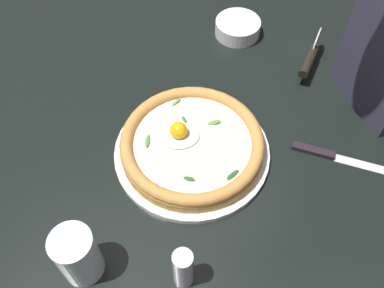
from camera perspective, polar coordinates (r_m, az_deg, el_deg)
name	(u,v)px	position (r m, az deg, el deg)	size (l,w,h in m)	color
ground_plane	(211,149)	(0.85, 2.54, -0.70)	(2.40, 2.40, 0.03)	black
pizza_plate	(192,152)	(0.82, 0.00, -1.06)	(0.30, 0.30, 0.01)	white
pizza	(192,144)	(0.80, -0.03, 0.03)	(0.27, 0.27, 0.06)	gold
side_bowl	(238,28)	(1.06, 6.21, 15.41)	(0.11, 0.11, 0.04)	white
pizza_cutter	(311,56)	(0.98, 15.78, 11.37)	(0.08, 0.13, 0.07)	silver
table_knife	(335,157)	(0.86, 18.77, -1.62)	(0.23, 0.11, 0.01)	silver
drinking_glass	(79,257)	(0.70, -15.12, -14.58)	(0.07, 0.07, 0.11)	silver
pepper_shaker	(183,269)	(0.67, -1.21, -16.53)	(0.03, 0.03, 0.09)	silver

